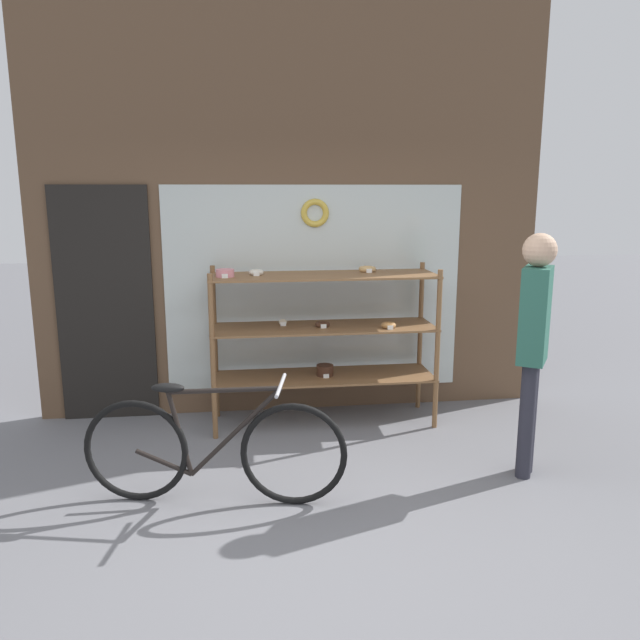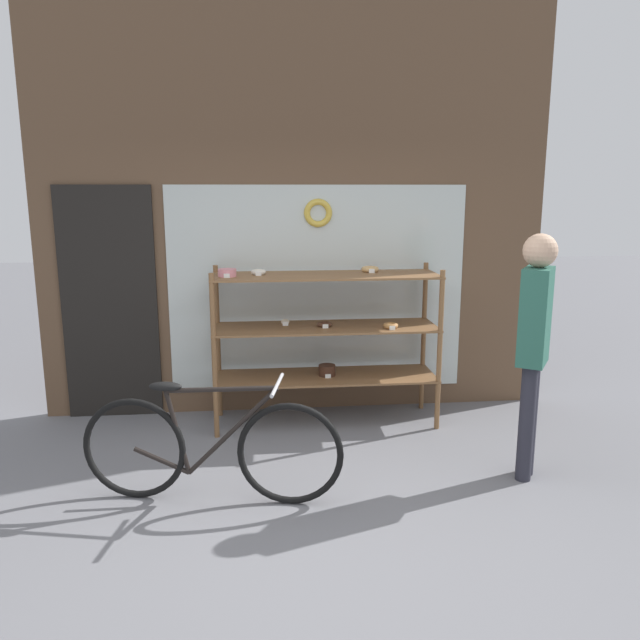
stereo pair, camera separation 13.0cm
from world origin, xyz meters
name	(u,v)px [view 2 (the right image)]	position (x,y,z in m)	size (l,w,h in m)	color
ground_plane	(322,538)	(0.00, 0.00, 0.00)	(30.00, 30.00, 0.00)	slate
storefront_facade	(290,210)	(-0.05, 2.33, 1.88)	(4.63, 0.13, 3.90)	brown
display_case	(324,329)	(0.22, 1.91, 0.86)	(1.95, 0.57, 1.41)	brown
bicycle	(210,448)	(-0.69, 0.54, 0.38)	(1.74, 0.49, 0.84)	black
pedestrian	(534,336)	(1.56, 0.68, 1.06)	(0.33, 0.37, 1.77)	#282833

